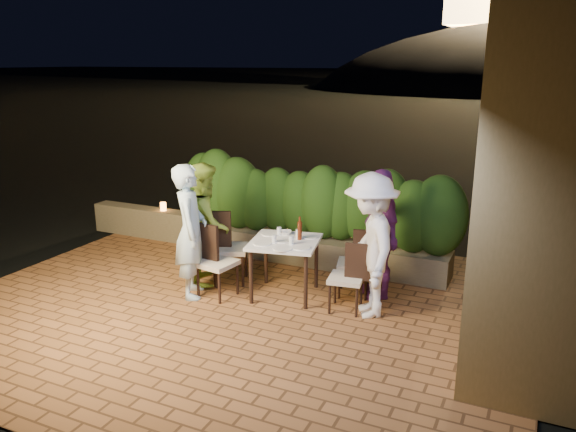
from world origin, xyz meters
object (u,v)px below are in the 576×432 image
Objects in this scene: diner_white at (370,246)px; beer_bottle at (300,228)px; chair_left_front at (217,261)px; diner_purple at (380,234)px; chair_left_back at (230,247)px; chair_right_front at (346,277)px; dining_table at (285,268)px; diner_blue at (191,231)px; bowl at (285,233)px; diner_green at (206,223)px; chair_right_back at (354,262)px; parapet_lamp at (163,207)px.

beer_bottle is at bearing -129.09° from diner_white.
diner_purple is at bearing 34.56° from chair_left_front.
chair_left_back is at bearing -123.16° from diner_white.
dining_table is at bearing -14.74° from chair_right_front.
chair_left_front is 0.51m from diner_blue.
diner_blue reaches higher than bowl.
chair_right_front is 0.52× the size of diner_green.
chair_right_back is 3.81m from parapet_lamp.
dining_table is 1.25m from diner_white.
diner_blue reaches higher than diner_white.
diner_white reaches higher than parapet_lamp.
chair_left_back is (-0.10, 0.50, 0.03)m from chair_left_front.
diner_blue reaches higher than chair_right_front.
parapet_lamp is at bearing 159.28° from bowl.
chair_right_front reaches higher than parapet_lamp.
diner_green is (-2.00, -0.38, 0.39)m from chair_right_back.
chair_right_back reaches higher than bowl.
parapet_lamp is (-2.12, 1.70, 0.10)m from chair_left_front.
parapet_lamp is (-1.70, 1.29, -0.26)m from diner_green.
chair_right_back reaches higher than dining_table.
beer_bottle is 0.88m from chair_right_front.
beer_bottle is at bearing -116.58° from diner_green.
beer_bottle is at bearing -93.78° from diner_blue.
beer_bottle is at bearing -21.94° from chair_left_back.
dining_table is 0.84× the size of chair_left_back.
chair_right_front is 0.50m from chair_right_back.
diner_blue is at bearing -107.41° from diner_white.
diner_green is at bearing -4.08° from chair_right_back.
diner_white is (0.35, -0.48, 0.42)m from chair_right_back.
dining_table is 2.79× the size of beer_bottle.
diner_white is at bearing -11.22° from beer_bottle.
diner_green is (-1.20, 0.02, 0.46)m from dining_table.
chair_right_front is at bearing -20.43° from parapet_lamp.
chair_right_front is 0.52× the size of diner_purple.
diner_blue is (-0.98, -0.74, 0.10)m from bowl.
chair_left_front is 0.57× the size of diner_purple.
beer_bottle is 1.02m from diner_purple.
chair_right_front is at bearing 82.88° from chair_right_back.
dining_table is at bearing 35.06° from chair_left_front.
beer_bottle reaches higher than parapet_lamp.
dining_table is 0.48m from bowl.
parapet_lamp is at bearing -28.73° from chair_right_back.
chair_left_front is at bearing -153.56° from dining_table.
chair_left_back is at bearing 172.77° from dining_table.
chair_right_front is (0.71, -0.22, -0.47)m from beer_bottle.
beer_bottle is 0.33m from bowl.
diner_blue is (-0.31, -0.10, 0.39)m from chair_left_front.
chair_right_back is at bearing -94.61° from diner_blue.
dining_table is 0.49× the size of diner_white.
diner_green is at bearing -11.63° from chair_right_front.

